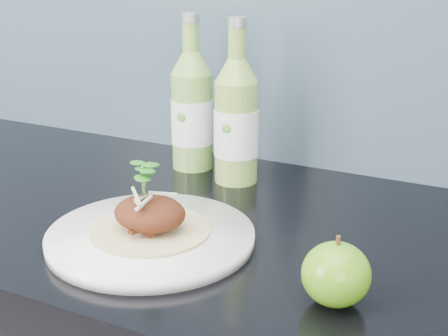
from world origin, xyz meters
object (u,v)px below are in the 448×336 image
(dinner_plate, at_px, (151,237))
(cider_bottle_right, at_px, (236,122))
(green_apple, at_px, (336,274))
(cider_bottle_left, at_px, (192,111))

(dinner_plate, xyz_separation_m, cider_bottle_right, (-0.00, 0.27, 0.10))
(green_apple, bearing_deg, dinner_plate, 172.04)
(green_apple, xyz_separation_m, cider_bottle_right, (-0.27, 0.31, 0.07))
(cider_bottle_left, bearing_deg, green_apple, -27.36)
(cider_bottle_left, distance_m, cider_bottle_right, 0.11)
(dinner_plate, bearing_deg, green_apple, -7.96)
(dinner_plate, distance_m, cider_bottle_left, 0.33)
(dinner_plate, xyz_separation_m, cider_bottle_left, (-0.11, 0.30, 0.10))
(green_apple, bearing_deg, cider_bottle_right, 131.52)
(dinner_plate, height_order, cider_bottle_right, cider_bottle_right)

